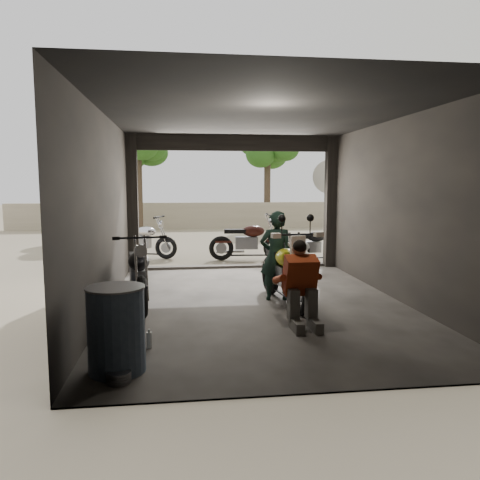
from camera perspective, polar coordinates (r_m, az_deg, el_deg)
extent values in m
plane|color=#7A6D56|center=(8.13, 2.09, -7.85)|extent=(80.00, 80.00, 0.00)
cube|color=#2D2B28|center=(8.13, 2.09, -7.78)|extent=(5.00, 7.00, 0.02)
plane|color=black|center=(7.94, 2.19, 15.08)|extent=(7.00, 7.00, 0.00)
cube|color=black|center=(4.47, 9.53, 0.81)|extent=(5.00, 0.02, 3.20)
cube|color=black|center=(7.86, -16.18, 3.21)|extent=(0.02, 7.00, 3.20)
cube|color=black|center=(8.64, 18.74, 3.43)|extent=(0.02, 7.00, 3.20)
cube|color=black|center=(11.20, -12.94, 4.32)|extent=(0.24, 0.24, 3.20)
cube|color=black|center=(11.73, 10.95, 4.48)|extent=(0.24, 0.24, 3.20)
cube|color=black|center=(11.29, -0.75, 11.73)|extent=(5.00, 0.16, 0.36)
cube|color=#2D2B28|center=(11.51, -0.77, -3.26)|extent=(5.00, 0.25, 0.08)
cube|color=gray|center=(21.84, -3.93, 3.01)|extent=(18.00, 0.30, 1.20)
cylinder|color=#382B1E|center=(20.33, -12.22, 5.95)|extent=(0.30, 0.30, 3.58)
ellipsoid|color=#1E4C14|center=(20.42, -12.38, 12.25)|extent=(2.20, 2.20, 3.14)
cylinder|color=#382B1E|center=(22.14, 3.33, 5.66)|extent=(0.30, 0.30, 3.20)
ellipsoid|color=#1E4C14|center=(22.19, 3.37, 10.83)|extent=(2.20, 2.20, 2.80)
imported|color=black|center=(8.25, 4.43, -1.97)|extent=(0.61, 0.42, 1.60)
cube|color=black|center=(10.85, 7.44, -1.67)|extent=(0.35, 0.35, 0.04)
cylinder|color=black|center=(10.71, 6.87, -3.03)|extent=(0.03, 0.03, 0.46)
cylinder|color=black|center=(10.79, 8.36, -2.99)|extent=(0.03, 0.03, 0.46)
cylinder|color=black|center=(10.99, 6.50, -2.77)|extent=(0.03, 0.03, 0.46)
cylinder|color=black|center=(11.06, 7.96, -2.73)|extent=(0.03, 0.03, 0.46)
ellipsoid|color=silver|center=(10.82, 7.78, -0.89)|extent=(0.37, 0.38, 0.27)
cylinder|color=#344458|center=(5.35, -14.84, -10.63)|extent=(0.71, 0.71, 0.96)
cylinder|color=black|center=(12.93, 10.67, 3.10)|extent=(0.08, 0.08, 2.48)
cylinder|color=beige|center=(12.88, 10.80, 7.59)|extent=(0.90, 0.03, 0.90)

